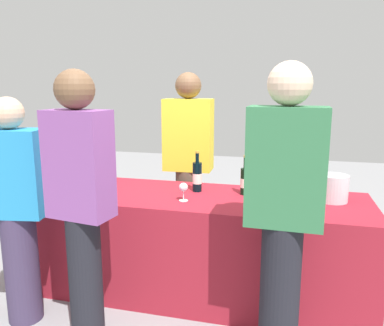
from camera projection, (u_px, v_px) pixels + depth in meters
The scene contains 15 objects.
ground_plane at pixel (192, 290), 3.08m from camera, with size 12.00×12.00×0.00m, color gray.
tasting_table at pixel (192, 244), 3.00m from camera, with size 2.63×0.79×0.79m, color maroon.
wine_bottle_0 at pixel (88, 172), 3.22m from camera, with size 0.07×0.07×0.29m.
wine_bottle_1 at pixel (105, 170), 3.26m from camera, with size 0.07×0.07×0.30m.
wine_bottle_2 at pixel (197, 176), 3.01m from camera, with size 0.07×0.07×0.32m.
wine_bottle_3 at pixel (245, 181), 2.92m from camera, with size 0.07×0.07×0.30m.
wine_bottle_4 at pixel (310, 181), 2.87m from camera, with size 0.07×0.07×0.32m.
wine_glass_0 at pixel (183, 188), 2.76m from camera, with size 0.07×0.07×0.13m.
wine_glass_1 at pixel (272, 196), 2.56m from camera, with size 0.07×0.07×0.13m.
wine_glass_2 at pixel (304, 191), 2.61m from camera, with size 0.08×0.08×0.16m.
ice_bucket at pixel (333, 188), 2.76m from camera, with size 0.21×0.21×0.19m, color silver.
server_pouring at pixel (188, 161), 3.51m from camera, with size 0.44×0.25×1.73m.
guest_0 at pixel (16, 206), 2.55m from camera, with size 0.45×0.30×1.54m.
guest_1 at pixel (81, 201), 2.28m from camera, with size 0.40×0.26×1.70m.
guest_2 at pixel (284, 209), 2.11m from camera, with size 0.42×0.24×1.74m.
Camera 1 is at (0.69, -2.73, 1.61)m, focal length 35.93 mm.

